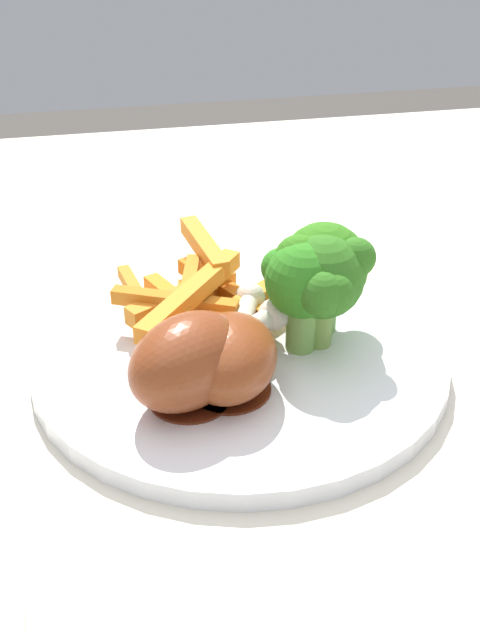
{
  "coord_description": "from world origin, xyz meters",
  "views": [
    {
      "loc": [
        -0.14,
        -0.44,
        1.01
      ],
      "look_at": [
        -0.05,
        -0.05,
        0.76
      ],
      "focal_mm": 44.56,
      "sensor_mm": 36.0,
      "label": 1
    }
  ],
  "objects_px": {
    "dining_table": "(299,426)",
    "broccoli_floret_front": "(320,267)",
    "broccoli_floret_middle": "(327,279)",
    "chicken_drumstick_near": "(193,359)",
    "chicken_drumstick_far": "(230,354)",
    "carrot_fries_pile": "(200,299)",
    "broccoli_floret_back": "(302,280)",
    "dinner_plate": "(240,356)"
  },
  "relations": [
    {
      "from": "dining_table",
      "to": "chicken_drumstick_near",
      "type": "relative_size",
      "value": 10.98
    },
    {
      "from": "chicken_drumstick_far",
      "to": "dinner_plate",
      "type": "bearing_deg",
      "value": 70.3
    },
    {
      "from": "carrot_fries_pile",
      "to": "broccoli_floret_back",
      "type": "bearing_deg",
      "value": -35.14
    },
    {
      "from": "dining_table",
      "to": "chicken_drumstick_far",
      "type": "xyz_separation_m",
      "value": [
        -0.07,
        -0.08,
        0.13
      ]
    },
    {
      "from": "broccoli_floret_front",
      "to": "chicken_drumstick_near",
      "type": "distance_m",
      "value": 0.1
    },
    {
      "from": "dining_table",
      "to": "broccoli_floret_front",
      "type": "height_order",
      "value": "broccoli_floret_front"
    },
    {
      "from": "dining_table",
      "to": "dinner_plate",
      "type": "height_order",
      "value": "dinner_plate"
    },
    {
      "from": "dining_table",
      "to": "carrot_fries_pile",
      "type": "bearing_deg",
      "value": -169.41
    },
    {
      "from": "chicken_drumstick_far",
      "to": "broccoli_floret_front",
      "type": "bearing_deg",
      "value": 36.4
    },
    {
      "from": "dinner_plate",
      "to": "carrot_fries_pile",
      "type": "relative_size",
      "value": 1.8
    },
    {
      "from": "broccoli_floret_front",
      "to": "chicken_drumstick_far",
      "type": "distance_m",
      "value": 0.08
    },
    {
      "from": "broccoli_floret_front",
      "to": "dining_table",
      "type": "bearing_deg",
      "value": 86.4
    },
    {
      "from": "broccoli_floret_back",
      "to": "chicken_drumstick_near",
      "type": "bearing_deg",
      "value": -152.38
    },
    {
      "from": "broccoli_floret_middle",
      "to": "broccoli_floret_back",
      "type": "distance_m",
      "value": 0.01
    },
    {
      "from": "broccoli_floret_middle",
      "to": "broccoli_floret_back",
      "type": "height_order",
      "value": "broccoli_floret_middle"
    },
    {
      "from": "broccoli_floret_middle",
      "to": "carrot_fries_pile",
      "type": "bearing_deg",
      "value": 149.83
    },
    {
      "from": "broccoli_floret_back",
      "to": "carrot_fries_pile",
      "type": "xyz_separation_m",
      "value": [
        -0.05,
        0.04,
        -0.03
      ]
    },
    {
      "from": "broccoli_floret_back",
      "to": "chicken_drumstick_near",
      "type": "distance_m",
      "value": 0.08
    },
    {
      "from": "broccoli_floret_front",
      "to": "chicken_drumstick_far",
      "type": "xyz_separation_m",
      "value": [
        -0.07,
        -0.05,
        -0.02
      ]
    },
    {
      "from": "dinner_plate",
      "to": "carrot_fries_pile",
      "type": "bearing_deg",
      "value": 119.47
    },
    {
      "from": "dining_table",
      "to": "broccoli_floret_front",
      "type": "xyz_separation_m",
      "value": [
        -0.0,
        -0.04,
        0.15
      ]
    },
    {
      "from": "broccoli_floret_middle",
      "to": "chicken_drumstick_near",
      "type": "height_order",
      "value": "broccoli_floret_middle"
    },
    {
      "from": "chicken_drumstick_near",
      "to": "chicken_drumstick_far",
      "type": "height_order",
      "value": "chicken_drumstick_near"
    },
    {
      "from": "broccoli_floret_front",
      "to": "carrot_fries_pile",
      "type": "height_order",
      "value": "broccoli_floret_front"
    },
    {
      "from": "broccoli_floret_back",
      "to": "carrot_fries_pile",
      "type": "distance_m",
      "value": 0.07
    },
    {
      "from": "carrot_fries_pile",
      "to": "chicken_drumstick_far",
      "type": "bearing_deg",
      "value": -85.34
    },
    {
      "from": "dining_table",
      "to": "broccoli_floret_middle",
      "type": "height_order",
      "value": "broccoli_floret_middle"
    },
    {
      "from": "dinner_plate",
      "to": "broccoli_floret_middle",
      "type": "bearing_deg",
      "value": -8.08
    },
    {
      "from": "dining_table",
      "to": "chicken_drumstick_near",
      "type": "height_order",
      "value": "chicken_drumstick_near"
    },
    {
      "from": "broccoli_floret_front",
      "to": "broccoli_floret_middle",
      "type": "xyz_separation_m",
      "value": [
        -0.0,
        -0.02,
        0.0
      ]
    },
    {
      "from": "dining_table",
      "to": "broccoli_floret_back",
      "type": "bearing_deg",
      "value": -109.17
    },
    {
      "from": "dinner_plate",
      "to": "carrot_fries_pile",
      "type": "distance_m",
      "value": 0.05
    },
    {
      "from": "dinner_plate",
      "to": "broccoli_floret_middle",
      "type": "xyz_separation_m",
      "value": [
        0.05,
        -0.01,
        0.05
      ]
    },
    {
      "from": "dinner_plate",
      "to": "chicken_drumstick_near",
      "type": "distance_m",
      "value": 0.06
    },
    {
      "from": "broccoli_floret_front",
      "to": "broccoli_floret_middle",
      "type": "bearing_deg",
      "value": -93.98
    },
    {
      "from": "carrot_fries_pile",
      "to": "chicken_drumstick_far",
      "type": "xyz_separation_m",
      "value": [
        0.01,
        -0.07,
        0.0
      ]
    },
    {
      "from": "chicken_drumstick_far",
      "to": "chicken_drumstick_near",
      "type": "bearing_deg",
      "value": -164.56
    },
    {
      "from": "broccoli_floret_front",
      "to": "broccoli_floret_middle",
      "type": "relative_size",
      "value": 1.0
    },
    {
      "from": "broccoli_floret_front",
      "to": "chicken_drumstick_near",
      "type": "bearing_deg",
      "value": -148.12
    },
    {
      "from": "dining_table",
      "to": "dinner_plate",
      "type": "relative_size",
      "value": 4.89
    },
    {
      "from": "dinner_plate",
      "to": "chicken_drumstick_near",
      "type": "xyz_separation_m",
      "value": [
        -0.03,
        -0.04,
        0.03
      ]
    },
    {
      "from": "broccoli_floret_front",
      "to": "carrot_fries_pile",
      "type": "relative_size",
      "value": 0.51
    }
  ]
}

